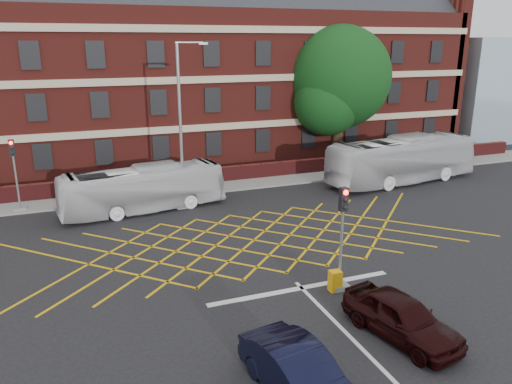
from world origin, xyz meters
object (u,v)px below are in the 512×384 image
object	(u,v)px
car_navy	(300,375)
traffic_light_near	(341,248)
deciduous_tree	(339,84)
traffic_light_far	(17,182)
bus_right	(402,160)
car_maroon	(401,317)
utility_cabinet	(335,281)
street_lamp	(183,152)
bus_left	(143,189)

from	to	relation	value
car_navy	traffic_light_near	world-z (taller)	traffic_light_near
deciduous_tree	traffic_light_far	bearing A→B (deg)	-169.24
traffic_light_far	bus_right	bearing A→B (deg)	-6.43
bus_right	car_maroon	size ratio (longest dim) A/B	2.66
deciduous_tree	car_navy	bearing A→B (deg)	-121.57
car_navy	deciduous_tree	bearing A→B (deg)	49.74
traffic_light_near	car_navy	bearing A→B (deg)	-129.17
traffic_light_far	utility_cabinet	xyz separation A→B (m)	(12.50, -15.43, -1.33)
street_lamp	traffic_light_far	bearing A→B (deg)	163.84
bus_right	car_maroon	world-z (taller)	bus_right
deciduous_tree	street_lamp	world-z (taller)	deciduous_tree
bus_right	deciduous_tree	world-z (taller)	deciduous_tree
car_navy	street_lamp	bearing A→B (deg)	78.45
car_navy	traffic_light_far	bearing A→B (deg)	103.51
car_maroon	deciduous_tree	distance (m)	26.64
bus_right	traffic_light_far	world-z (taller)	traffic_light_far
bus_left	car_navy	xyz separation A→B (m)	(1.53, -18.04, -0.59)
deciduous_tree	utility_cabinet	distance (m)	23.74
traffic_light_near	traffic_light_far	world-z (taller)	same
street_lamp	utility_cabinet	distance (m)	13.45
traffic_light_far	street_lamp	bearing A→B (deg)	-16.16
bus_right	car_maroon	xyz separation A→B (m)	(-12.04, -16.28, -0.88)
bus_left	car_navy	size ratio (longest dim) A/B	2.12
car_maroon	deciduous_tree	xyz separation A→B (m)	(10.95, 23.64, 5.59)
deciduous_tree	utility_cabinet	bearing A→B (deg)	-119.71
bus_right	car_navy	world-z (taller)	bus_right
utility_cabinet	traffic_light_near	bearing A→B (deg)	24.10
car_navy	car_maroon	distance (m)	4.78
traffic_light_near	traffic_light_far	distance (m)	19.94
car_maroon	traffic_light_near	world-z (taller)	traffic_light_near
car_maroon	utility_cabinet	xyz separation A→B (m)	(-0.45, 3.67, -0.32)
bus_right	deciduous_tree	size ratio (longest dim) A/B	1.06
street_lamp	utility_cabinet	xyz separation A→B (m)	(3.18, -12.73, -2.95)
car_navy	traffic_light_near	xyz separation A→B (m)	(4.35, 5.34, 1.01)
car_maroon	deciduous_tree	bearing A→B (deg)	52.61
car_maroon	traffic_light_far	xyz separation A→B (m)	(-12.95, 19.10, 1.01)
car_navy	utility_cabinet	bearing A→B (deg)	43.30
traffic_light_near	street_lamp	world-z (taller)	street_lamp
bus_left	car_navy	world-z (taller)	bus_left
bus_right	utility_cabinet	size ratio (longest dim) A/B	13.59
deciduous_tree	street_lamp	size ratio (longest dim) A/B	1.14
car_navy	deciduous_tree	xyz separation A→B (m)	(15.47, 25.19, 5.59)
car_navy	car_maroon	world-z (taller)	same
bus_right	utility_cabinet	world-z (taller)	bus_right
bus_right	utility_cabinet	distance (m)	17.78
traffic_light_near	traffic_light_far	bearing A→B (deg)	129.86
deciduous_tree	traffic_light_near	distance (m)	23.21
traffic_light_far	street_lamp	world-z (taller)	street_lamp
bus_left	bus_right	bearing A→B (deg)	-98.56
car_maroon	deciduous_tree	world-z (taller)	deciduous_tree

